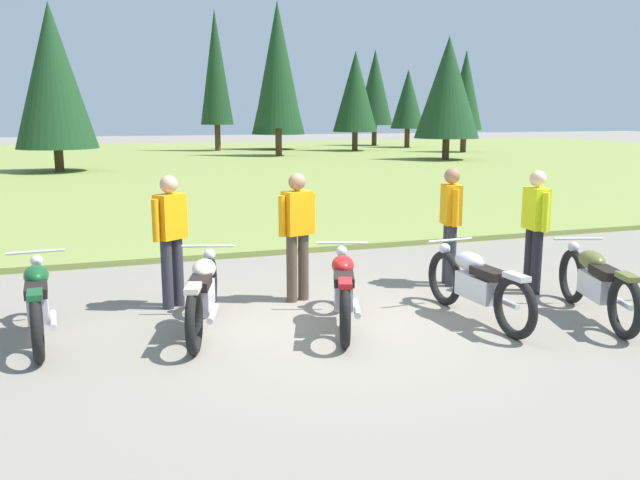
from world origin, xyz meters
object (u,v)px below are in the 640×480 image
object	(u,v)px
motorcycle_silver	(477,284)
rider_near_row_end	(535,224)
motorcycle_red	(343,289)
rider_checking_bike	(171,233)
motorcycle_olive	(597,283)
rider_with_back_turned	(297,229)
motorcycle_cream	(203,294)
rider_in_hivis_vest	(451,219)
motorcycle_british_green	(38,301)

from	to	relation	value
motorcycle_silver	rider_near_row_end	world-z (taller)	rider_near_row_end
motorcycle_red	rider_checking_bike	world-z (taller)	rider_checking_bike
motorcycle_olive	rider_near_row_end	xyz separation A→B (m)	(0.02, 1.24, 0.51)
motorcycle_silver	rider_with_back_turned	xyz separation A→B (m)	(-1.76, 1.47, 0.51)
motorcycle_cream	motorcycle_olive	distance (m)	4.61
motorcycle_cream	rider_in_hivis_vest	size ratio (longest dim) A/B	1.22
motorcycle_british_green	rider_with_back_turned	size ratio (longest dim) A/B	1.26
motorcycle_red	rider_in_hivis_vest	bearing A→B (deg)	31.10
motorcycle_olive	rider_checking_bike	size ratio (longest dim) A/B	1.22
rider_with_back_turned	rider_checking_bike	size ratio (longest dim) A/B	1.00
motorcycle_red	rider_with_back_turned	world-z (taller)	rider_with_back_turned
motorcycle_red	rider_near_row_end	bearing A→B (deg)	10.16
rider_checking_bike	rider_near_row_end	xyz separation A→B (m)	(4.73, -0.87, 0.00)
rider_near_row_end	motorcycle_red	bearing A→B (deg)	-169.84
motorcycle_silver	motorcycle_olive	bearing A→B (deg)	-16.82
motorcycle_red	motorcycle_cream	bearing A→B (deg)	168.38
motorcycle_silver	rider_in_hivis_vest	distance (m)	1.72
motorcycle_cream	motorcycle_red	size ratio (longest dim) A/B	1.01
rider_near_row_end	rider_in_hivis_vest	xyz separation A→B (m)	(-0.87, 0.73, 0.00)
motorcycle_british_green	motorcycle_cream	size ratio (longest dim) A/B	1.03
motorcycle_british_green	rider_near_row_end	world-z (taller)	rider_near_row_end
motorcycle_red	motorcycle_olive	bearing A→B (deg)	-13.63
motorcycle_red	rider_checking_bike	xyz separation A→B (m)	(-1.76, 1.40, 0.51)
motorcycle_british_green	motorcycle_silver	xyz separation A→B (m)	(4.84, -0.90, 0.00)
motorcycle_british_green	motorcycle_red	size ratio (longest dim) A/B	1.04
rider_near_row_end	rider_with_back_turned	bearing A→B (deg)	168.46
motorcycle_olive	rider_checking_bike	xyz separation A→B (m)	(-4.70, 2.12, 0.51)
motorcycle_cream	motorcycle_red	distance (m)	1.58
motorcycle_cream	motorcycle_silver	bearing A→B (deg)	-11.19
motorcycle_cream	rider_checking_bike	distance (m)	1.22
motorcycle_silver	rider_checking_bike	bearing A→B (deg)	152.95
motorcycle_red	motorcycle_olive	size ratio (longest dim) A/B	0.99
motorcycle_cream	rider_with_back_turned	distance (m)	1.69
motorcycle_olive	rider_checking_bike	distance (m)	5.18
motorcycle_red	motorcycle_olive	world-z (taller)	same
motorcycle_red	motorcycle_silver	xyz separation A→B (m)	(1.57, -0.30, 0.00)
motorcycle_red	rider_with_back_turned	xyz separation A→B (m)	(-0.19, 1.18, 0.51)
motorcycle_cream	motorcycle_red	xyz separation A→B (m)	(1.55, -0.32, 0.00)
motorcycle_olive	rider_in_hivis_vest	size ratio (longest dim) A/B	1.22
motorcycle_red	rider_with_back_turned	bearing A→B (deg)	99.12
rider_with_back_turned	motorcycle_olive	bearing A→B (deg)	-31.10
motorcycle_cream	motorcycle_british_green	bearing A→B (deg)	170.67
motorcycle_cream	rider_with_back_turned	xyz separation A→B (m)	(1.36, 0.86, 0.51)
rider_in_hivis_vest	rider_near_row_end	bearing A→B (deg)	-40.04
motorcycle_british_green	rider_with_back_turned	xyz separation A→B (m)	(3.09, 0.57, 0.51)
motorcycle_red	rider_checking_bike	size ratio (longest dim) A/B	1.21
motorcycle_british_green	rider_near_row_end	distance (m)	6.26
motorcycle_silver	motorcycle_olive	xyz separation A→B (m)	(1.37, -0.42, 0.00)
rider_with_back_turned	motorcycle_silver	bearing A→B (deg)	-39.98
motorcycle_british_green	rider_checking_bike	world-z (taller)	rider_checking_bike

